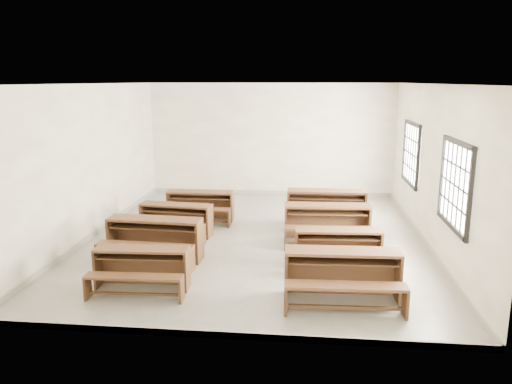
# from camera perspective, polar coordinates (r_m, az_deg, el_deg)

# --- Properties ---
(room) EXTENTS (8.50, 8.50, 3.20)m
(room) POSITION_cam_1_polar(r_m,az_deg,el_deg) (10.15, 0.51, 6.30)
(room) COLOR gray
(room) RESTS_ON ground
(desk_set_0) EXTENTS (1.52, 0.83, 0.67)m
(desk_set_0) POSITION_cam_1_polar(r_m,az_deg,el_deg) (8.20, -12.97, -8.21)
(desk_set_0) COLOR brown
(desk_set_0) RESTS_ON ground
(desk_set_1) EXTENTS (1.79, 1.00, 0.78)m
(desk_set_1) POSITION_cam_1_polar(r_m,az_deg,el_deg) (9.42, -11.57, -4.97)
(desk_set_1) COLOR brown
(desk_set_1) RESTS_ON ground
(desk_set_2) EXTENTS (1.62, 0.96, 0.69)m
(desk_set_2) POSITION_cam_1_polar(r_m,az_deg,el_deg) (10.78, -9.21, -2.92)
(desk_set_2) COLOR brown
(desk_set_2) RESTS_ON ground
(desk_set_3) EXTENTS (1.57, 0.82, 0.70)m
(desk_set_3) POSITION_cam_1_polar(r_m,az_deg,el_deg) (11.89, -6.42, -1.34)
(desk_set_3) COLOR brown
(desk_set_3) RESTS_ON ground
(desk_set_4) EXTENTS (1.76, 0.96, 0.78)m
(desk_set_4) POSITION_cam_1_polar(r_m,az_deg,el_deg) (7.69, 9.84, -9.00)
(desk_set_4) COLOR brown
(desk_set_4) RESTS_ON ground
(desk_set_5) EXTENTS (1.57, 0.87, 0.69)m
(desk_set_5) POSITION_cam_1_polar(r_m,az_deg,el_deg) (9.01, 9.39, -6.07)
(desk_set_5) COLOR brown
(desk_set_5) RESTS_ON ground
(desk_set_6) EXTENTS (1.78, 0.98, 0.79)m
(desk_set_6) POSITION_cam_1_polar(r_m,az_deg,el_deg) (10.33, 8.12, -3.27)
(desk_set_6) COLOR brown
(desk_set_6) RESTS_ON ground
(desk_set_7) EXTENTS (1.80, 0.93, 0.81)m
(desk_set_7) POSITION_cam_1_polar(r_m,az_deg,el_deg) (11.55, 8.05, -1.49)
(desk_set_7) COLOR brown
(desk_set_7) RESTS_ON ground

